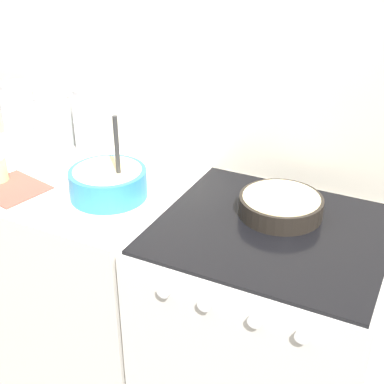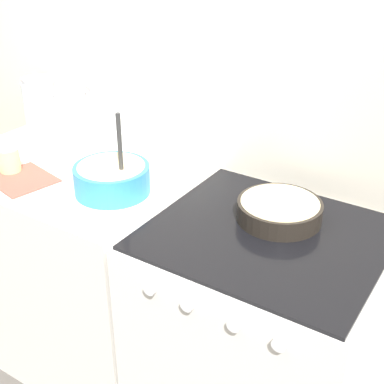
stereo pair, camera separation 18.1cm
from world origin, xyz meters
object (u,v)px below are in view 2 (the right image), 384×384
at_px(mixing_bowl, 112,177).
at_px(storage_jar_middle, 72,119).
at_px(stove, 259,342).
at_px(storage_jar_left, 40,108).
at_px(tin_can, 9,160).
at_px(baking_pan, 279,210).
at_px(storage_jar_right, 106,122).

distance_m(mixing_bowl, storage_jar_middle, 0.55).
xyz_separation_m(stove, storage_jar_left, (-1.25, 0.23, 0.56)).
bearing_deg(mixing_bowl, tin_can, -168.55).
xyz_separation_m(baking_pan, storage_jar_left, (-1.24, 0.14, 0.07)).
relative_size(mixing_bowl, storage_jar_right, 1.11).
xyz_separation_m(stove, storage_jar_middle, (-1.06, 0.23, 0.55)).
xyz_separation_m(baking_pan, tin_can, (-1.02, -0.24, 0.01)).
relative_size(storage_jar_left, tin_can, 2.54).
relative_size(storage_jar_right, tin_can, 2.87).
relative_size(stove, storage_jar_right, 3.34).
xyz_separation_m(stove, baking_pan, (-0.01, 0.09, 0.49)).
bearing_deg(baking_pan, tin_can, -166.90).
height_order(stove, storage_jar_middle, storage_jar_middle).
xyz_separation_m(stove, tin_can, (-1.02, -0.14, 0.51)).
xyz_separation_m(mixing_bowl, storage_jar_middle, (-0.47, 0.29, 0.03)).
xyz_separation_m(storage_jar_middle, storage_jar_right, (0.19, 0.00, 0.03)).
height_order(stove, baking_pan, baking_pan).
relative_size(baking_pan, storage_jar_middle, 1.28).
height_order(storage_jar_middle, storage_jar_right, storage_jar_right).
relative_size(mixing_bowl, tin_can, 3.20).
height_order(baking_pan, storage_jar_left, storage_jar_left).
relative_size(stove, mixing_bowl, 3.00).
bearing_deg(storage_jar_left, tin_can, -59.13).
xyz_separation_m(baking_pan, storage_jar_middle, (-1.05, 0.14, 0.06)).
bearing_deg(storage_jar_left, baking_pan, -6.43).
relative_size(storage_jar_left, storage_jar_middle, 1.12).
bearing_deg(stove, mixing_bowl, -174.76).
relative_size(stove, storage_jar_left, 3.77).
distance_m(stove, storage_jar_right, 1.06).
bearing_deg(storage_jar_right, tin_can, -113.33).
relative_size(baking_pan, storage_jar_right, 1.01).
relative_size(baking_pan, storage_jar_left, 1.14).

